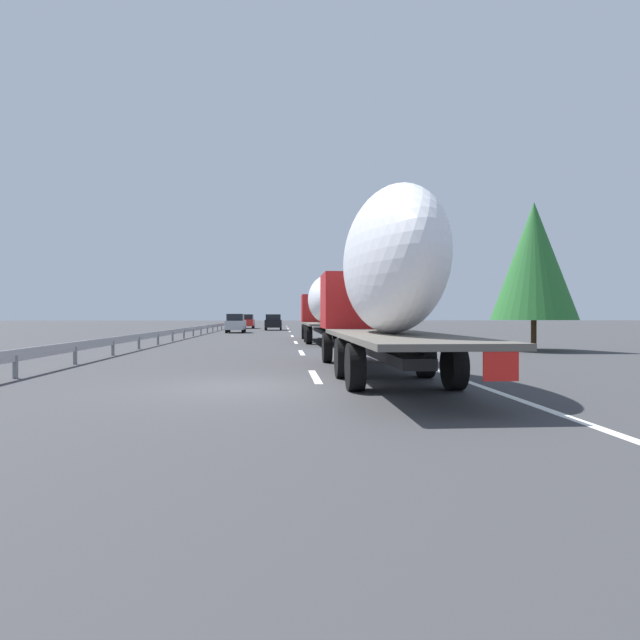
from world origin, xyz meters
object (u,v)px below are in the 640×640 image
Objects in this scene: car_black_suv at (273,322)px; truck_lead at (325,305)px; truck_trailing at (383,278)px; car_red_compact at (246,321)px; car_white_van at (275,319)px; road_sign at (336,311)px; car_silver_hatch at (236,323)px.

truck_lead is at bearing -172.78° from car_black_suv.
car_red_compact is at bearing 7.30° from truck_trailing.
car_white_van is (37.03, -3.28, 0.03)m from car_red_compact.
road_sign is (23.21, -3.10, -0.16)m from truck_lead.
car_silver_hatch is 11.00m from road_sign.
truck_lead reaches higher than car_black_suv.
truck_trailing is at bearing -169.52° from car_silver_hatch.
truck_trailing is at bearing 175.79° from road_sign.
car_white_van is at bearing -5.06° from car_red_compact.
car_black_suv is (8.97, -3.47, -0.01)m from car_silver_hatch.
truck_trailing reaches higher than car_red_compact.
road_sign is (-50.36, -6.92, 1.21)m from car_white_van.
truck_lead is 3.04× the size of car_silver_hatch.
truck_trailing is at bearing -177.63° from car_white_van.
car_red_compact is (55.44, 7.10, -1.73)m from truck_trailing.
road_sign is at bearing -142.57° from car_red_compact.
car_silver_hatch is 1.00× the size of car_black_suv.
truck_lead reaches higher than car_white_van.
road_sign is (4.12, -10.13, 1.24)m from car_silver_hatch.
truck_trailing is at bearing 180.00° from truck_lead.
car_red_compact is at bearing 0.25° from car_silver_hatch.
car_red_compact is (36.54, 7.10, -1.40)m from truck_lead.
car_black_suv is at bearing -21.15° from car_silver_hatch.
truck_lead is at bearing -169.00° from car_red_compact.
truck_trailing is (-18.90, 0.00, 0.32)m from truck_lead.
car_white_van is at bearing 7.82° from road_sign.
road_sign is at bearing -4.21° from truck_trailing.
truck_lead is 73.68m from car_white_van.
car_red_compact is 1.05× the size of car_silver_hatch.
car_silver_hatch is 54.58m from car_white_van.
truck_trailing is 2.96× the size of car_white_van.
car_white_van is 45.51m from car_black_suv.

